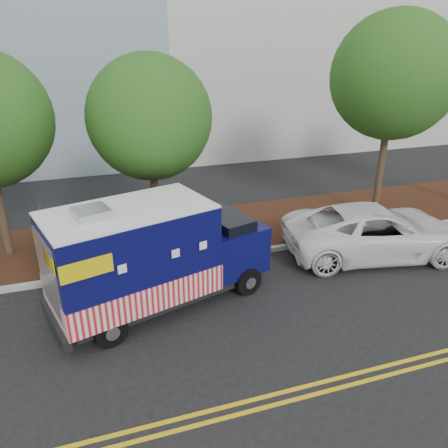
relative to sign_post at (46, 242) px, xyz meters
name	(u,v)px	position (x,y,z in m)	size (l,w,h in m)	color
ground	(194,287)	(3.87, -1.73, -1.20)	(120.00, 120.00, 0.00)	black
curb	(183,262)	(3.87, -0.33, -1.12)	(120.00, 0.18, 0.15)	#9E9E99
mulch_strip	(170,235)	(3.87, 1.77, -1.12)	(120.00, 4.00, 0.15)	black
centerline_near	(251,400)	(3.87, -6.18, -1.19)	(120.00, 0.10, 0.01)	gold
centerline_far	(255,410)	(3.87, -6.43, -1.19)	(120.00, 0.10, 0.01)	gold
tree_b	(150,118)	(3.38, 1.31, 3.10)	(3.82, 3.82, 6.22)	#38281C
tree_c	(394,76)	(11.86, 1.05, 4.11)	(4.38, 4.38, 7.51)	#38281C
sign_post	(46,242)	(0.00, 0.00, 0.00)	(0.06, 0.06, 2.40)	#473828
food_truck	(151,259)	(2.63, -2.25, 0.18)	(6.13, 3.60, 3.05)	black
white_car	(376,231)	(9.98, -1.54, -0.38)	(2.71, 5.88, 1.64)	white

